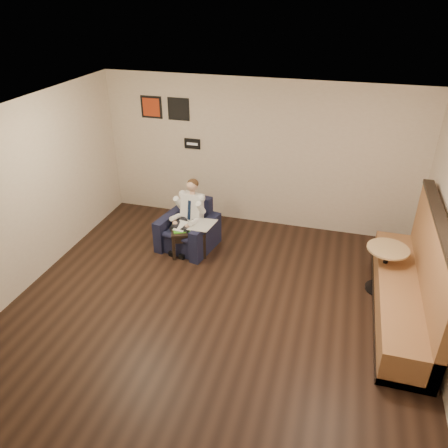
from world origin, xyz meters
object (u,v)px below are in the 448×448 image
(armchair, at_px, (188,226))
(seated_man, at_px, (184,221))
(banquette, at_px, (408,270))
(side_table, at_px, (189,239))
(green_folder, at_px, (187,228))
(coffee_mug, at_px, (200,221))
(smartphone, at_px, (192,222))
(cafe_table, at_px, (384,269))

(armchair, relative_size, seated_man, 0.75)
(seated_man, xyz_separation_m, banquette, (3.58, -0.76, 0.16))
(side_table, bearing_deg, green_folder, -127.02)
(coffee_mug, bearing_deg, banquette, -15.53)
(armchair, bearing_deg, smartphone, 49.99)
(coffee_mug, bearing_deg, cafe_table, -8.03)
(side_table, height_order, cafe_table, cafe_table)
(seated_man, height_order, side_table, seated_man)
(side_table, distance_m, green_folder, 0.25)
(side_table, bearing_deg, smartphone, 91.93)
(green_folder, bearing_deg, cafe_table, -3.90)
(side_table, distance_m, smartphone, 0.30)
(armchair, distance_m, cafe_table, 3.35)
(seated_man, distance_m, banquette, 3.67)
(coffee_mug, height_order, smartphone, coffee_mug)
(smartphone, xyz_separation_m, banquette, (3.50, -0.93, 0.26))
(seated_man, relative_size, side_table, 2.02)
(green_folder, relative_size, banquette, 0.16)
(green_folder, height_order, coffee_mug, coffee_mug)
(armchair, bearing_deg, coffee_mug, 26.08)
(coffee_mug, relative_size, smartphone, 0.68)
(armchair, relative_size, green_folder, 1.86)
(seated_man, distance_m, smartphone, 0.21)
(armchair, xyz_separation_m, green_folder, (0.05, -0.16, 0.05))
(cafe_table, bearing_deg, green_folder, 176.10)
(armchair, xyz_separation_m, seated_man, (-0.02, -0.11, 0.16))
(green_folder, distance_m, banquette, 3.60)
(armchair, xyz_separation_m, side_table, (0.07, -0.13, -0.19))
(seated_man, distance_m, green_folder, 0.13)
(cafe_table, bearing_deg, seated_man, 175.37)
(green_folder, bearing_deg, armchair, 106.17)
(banquette, bearing_deg, smartphone, 165.17)
(seated_man, height_order, coffee_mug, seated_man)
(seated_man, relative_size, coffee_mug, 11.68)
(side_table, xyz_separation_m, banquette, (3.49, -0.75, 0.51))
(armchair, bearing_deg, banquette, -3.02)
(banquette, bearing_deg, green_folder, 168.49)
(smartphone, height_order, cafe_table, cafe_table)
(smartphone, bearing_deg, coffee_mug, -7.10)
(green_folder, distance_m, cafe_table, 3.29)
(seated_man, height_order, green_folder, seated_man)
(armchair, relative_size, banquette, 0.31)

